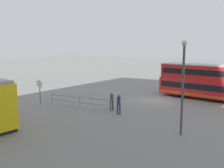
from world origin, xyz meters
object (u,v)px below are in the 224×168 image
double_decker_bus (208,82)px  pedestrian_near_railing (112,100)px  info_sign (40,88)px  street_lamp (183,80)px  pedestrian_crossing (119,103)px

double_decker_bus → pedestrian_near_railing: bearing=54.3°
pedestrian_near_railing → info_sign: size_ratio=0.67×
info_sign → double_decker_bus: bearing=-141.5°
street_lamp → pedestrian_near_railing: bearing=-24.9°
pedestrian_near_railing → street_lamp: street_lamp is taller
pedestrian_crossing → info_sign: (8.50, 0.75, 0.69)m
double_decker_bus → pedestrian_crossing: (5.28, 10.21, -0.93)m
pedestrian_near_railing → info_sign: 7.45m
pedestrian_crossing → info_sign: info_sign is taller
double_decker_bus → pedestrian_near_railing: (6.59, 9.16, -0.99)m
pedestrian_crossing → street_lamp: street_lamp is taller
double_decker_bus → info_sign: double_decker_bus is taller
pedestrian_near_railing → pedestrian_crossing: 1.68m
pedestrian_near_railing → pedestrian_crossing: size_ratio=0.95×
double_decker_bus → pedestrian_near_railing: size_ratio=6.44×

